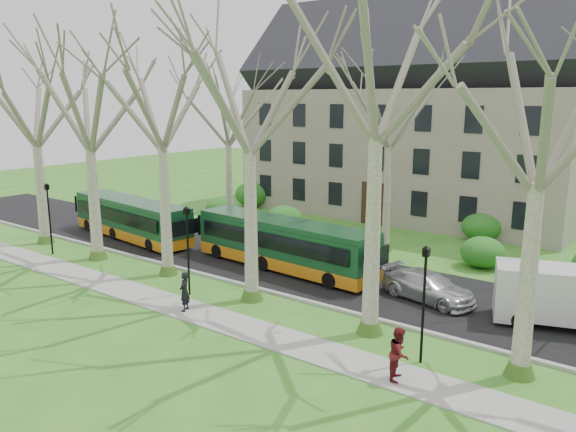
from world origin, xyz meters
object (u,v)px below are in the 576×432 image
at_px(bus_follow, 284,244).
at_px(pedestrian_b, 399,353).
at_px(sedan, 428,286).
at_px(van_a, 567,298).
at_px(pedestrian_a, 184,291).
at_px(bus_lead, 131,218).

bearing_deg(bus_follow, pedestrian_b, -31.75).
distance_m(sedan, van_a, 5.87).
distance_m(bus_follow, pedestrian_b, 13.18).
bearing_deg(pedestrian_b, sedan, 2.57).
distance_m(van_a, pedestrian_a, 16.32).
relative_size(bus_lead, van_a, 1.93).
bearing_deg(van_a, bus_follow, 163.99).
bearing_deg(van_a, bus_lead, 164.39).
bearing_deg(pedestrian_a, van_a, 97.54).
height_order(bus_follow, van_a, bus_follow).
distance_m(sedan, pedestrian_a, 11.29).
height_order(sedan, pedestrian_a, pedestrian_a).
relative_size(bus_follow, van_a, 2.00).
relative_size(van_a, pedestrian_b, 3.08).
bearing_deg(bus_lead, sedan, 9.28).
bearing_deg(sedan, pedestrian_b, -151.56).
height_order(van_a, pedestrian_b, van_a).
relative_size(bus_lead, pedestrian_a, 6.12).
bearing_deg(bus_lead, bus_follow, 10.52).
height_order(bus_lead, van_a, bus_lead).
relative_size(sedan, pedestrian_b, 2.51).
distance_m(bus_follow, sedan, 8.50).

